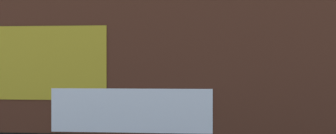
{
  "coord_description": "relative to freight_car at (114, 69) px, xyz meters",
  "views": [
    {
      "loc": [
        2.06,
        -11.57,
        2.76
      ],
      "look_at": [
        0.12,
        2.07,
        2.74
      ],
      "focal_mm": 44.93,
      "sensor_mm": 36.0,
      "label": 1
    }
  ],
  "objects": [
    {
      "name": "freight_car",
      "position": [
        0.0,
        0.0,
        0.0
      ],
      "size": [
        17.68,
        3.66,
        4.71
      ],
      "color": "#472316",
      "rests_on": "ground_plane"
    },
    {
      "name": "flagpole",
      "position": [
        -1.31,
        9.64,
        2.86
      ],
      "size": [
        0.6,
        1.24,
        9.24
      ],
      "color": "silver",
      "rests_on": "ground_plane"
    },
    {
      "name": "hillside",
      "position": [
        1.11,
        65.43,
        3.98
      ],
      "size": [
        123.46,
        42.68,
        17.48
      ],
      "color": "gray",
      "rests_on": "ground_plane"
    },
    {
      "name": "parked_car_white",
      "position": [
        -5.29,
        6.17,
        -1.85
      ],
      "size": [
        4.11,
        2.02,
        1.7
      ],
      "color": "silver",
      "rests_on": "ground_plane"
    },
    {
      "name": "parked_car_blue",
      "position": [
        0.88,
        5.94,
        -1.88
      ],
      "size": [
        4.52,
        2.35,
        1.57
      ],
      "color": "navy",
      "rests_on": "ground_plane"
    }
  ]
}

